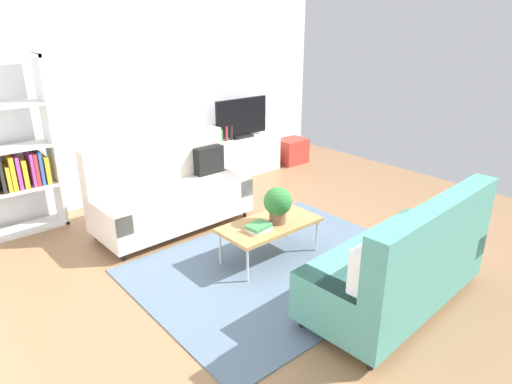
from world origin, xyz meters
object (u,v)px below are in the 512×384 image
(couch_green, at_px, (402,264))
(tv_console, at_px, (241,156))
(bookshelf, at_px, (5,158))
(table_book_0, at_px, (259,229))
(bottle_2, at_px, (231,133))
(bottle_1, at_px, (226,134))
(coffee_table, at_px, (270,225))
(storage_trunk, at_px, (292,151))
(bottle_0, at_px, (221,136))
(tv, at_px, (241,119))
(couch_beige, at_px, (171,193))
(potted_plant, at_px, (278,203))
(vase_0, at_px, (210,137))

(couch_green, distance_m, tv_console, 4.09)
(couch_green, relative_size, bookshelf, 0.93)
(table_book_0, xyz_separation_m, bottle_2, (1.54, 2.48, 0.32))
(tv_console, distance_m, bottle_1, 0.55)
(coffee_table, xyz_separation_m, storage_trunk, (2.66, 2.36, -0.17))
(bookshelf, distance_m, table_book_0, 3.11)
(couch_green, relative_size, bottle_2, 8.31)
(bookshelf, distance_m, bottle_0, 3.07)
(tv, height_order, bottle_1, tv)
(couch_beige, bearing_deg, tv, -154.04)
(bookshelf, distance_m, storage_trunk, 4.65)
(potted_plant, bearing_deg, tv_console, 59.18)
(couch_beige, distance_m, potted_plant, 1.55)
(tv_console, relative_size, tv, 1.40)
(couch_green, relative_size, storage_trunk, 3.75)
(bookshelf, bearing_deg, tv, -0.66)
(bookshelf, bearing_deg, couch_green, -60.36)
(coffee_table, distance_m, tv_console, 2.92)
(coffee_table, height_order, tv_console, tv_console)
(potted_plant, bearing_deg, bottle_0, 66.62)
(couch_beige, relative_size, storage_trunk, 3.70)
(couch_beige, relative_size, coffee_table, 1.75)
(tv, height_order, bottle_0, tv)
(bookshelf, xyz_separation_m, potted_plant, (2.00, -2.53, -0.31))
(couch_green, xyz_separation_m, bottle_0, (0.84, 3.85, 0.30))
(coffee_table, relative_size, tv_console, 0.79)
(couch_beige, relative_size, vase_0, 12.01)
(storage_trunk, bearing_deg, bookshelf, 178.50)
(tv, relative_size, potted_plant, 2.51)
(tv_console, distance_m, bookshelf, 3.55)
(vase_0, bearing_deg, tv_console, -4.93)
(bookshelf, xyz_separation_m, bottle_0, (3.07, -0.06, -0.21))
(couch_beige, distance_m, table_book_0, 1.49)
(vase_0, distance_m, bottle_2, 0.36)
(vase_0, bearing_deg, storage_trunk, -5.10)
(vase_0, bearing_deg, bottle_2, -14.50)
(potted_plant, height_order, bottle_2, bottle_2)
(couch_beige, xyz_separation_m, coffee_table, (0.39, -1.42, -0.05))
(potted_plant, xyz_separation_m, bottle_0, (1.07, 2.47, 0.09))
(bottle_0, bearing_deg, tv_console, 5.33)
(tv, relative_size, bottle_2, 4.27)
(tv, distance_m, bottle_0, 0.48)
(coffee_table, xyz_separation_m, bookshelf, (-1.93, 2.48, 0.56))
(storage_trunk, bearing_deg, tv_console, 174.81)
(couch_green, xyz_separation_m, storage_trunk, (2.37, 3.79, -0.22))
(couch_beige, bearing_deg, bottle_1, -150.02)
(vase_0, relative_size, bottle_0, 0.83)
(couch_green, relative_size, tv, 1.95)
(couch_beige, relative_size, bottle_2, 8.21)
(coffee_table, relative_size, vase_0, 6.87)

